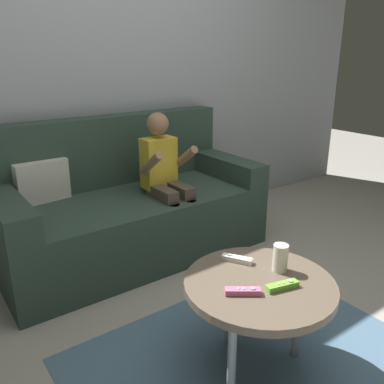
{
  "coord_description": "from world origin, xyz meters",
  "views": [
    {
      "loc": [
        -1.33,
        -1.03,
        1.33
      ],
      "look_at": [
        -0.1,
        0.67,
        0.61
      ],
      "focal_mm": 38.11,
      "sensor_mm": 36.0,
      "label": 1
    }
  ],
  "objects_px": {
    "game_remote_lime_near_edge": "(282,286)",
    "game_remote_white_far_corner": "(237,259)",
    "coffee_table": "(259,289)",
    "soda_can": "(280,258)",
    "game_remote_pink_center": "(243,291)",
    "person_seated_on_couch": "(166,177)",
    "couch": "(128,209)"
  },
  "relations": [
    {
      "from": "couch",
      "to": "person_seated_on_couch",
      "type": "height_order",
      "value": "person_seated_on_couch"
    },
    {
      "from": "game_remote_lime_near_edge",
      "to": "game_remote_white_far_corner",
      "type": "relative_size",
      "value": 1.04
    },
    {
      "from": "game_remote_white_far_corner",
      "to": "couch",
      "type": "bearing_deg",
      "value": 87.82
    },
    {
      "from": "person_seated_on_couch",
      "to": "soda_can",
      "type": "xyz_separation_m",
      "value": [
        -0.14,
        -1.13,
        -0.06
      ]
    },
    {
      "from": "person_seated_on_couch",
      "to": "coffee_table",
      "type": "relative_size",
      "value": 1.53
    },
    {
      "from": "game_remote_lime_near_edge",
      "to": "coffee_table",
      "type": "bearing_deg",
      "value": 110.19
    },
    {
      "from": "person_seated_on_couch",
      "to": "soda_can",
      "type": "distance_m",
      "value": 1.14
    },
    {
      "from": "person_seated_on_couch",
      "to": "game_remote_lime_near_edge",
      "type": "distance_m",
      "value": 1.27
    },
    {
      "from": "game_remote_pink_center",
      "to": "soda_can",
      "type": "bearing_deg",
      "value": 9.29
    },
    {
      "from": "person_seated_on_couch",
      "to": "game_remote_pink_center",
      "type": "distance_m",
      "value": 1.24
    },
    {
      "from": "game_remote_lime_near_edge",
      "to": "game_remote_white_far_corner",
      "type": "height_order",
      "value": "same"
    },
    {
      "from": "soda_can",
      "to": "game_remote_lime_near_edge",
      "type": "bearing_deg",
      "value": -133.32
    },
    {
      "from": "coffee_table",
      "to": "game_remote_pink_center",
      "type": "xyz_separation_m",
      "value": [
        -0.12,
        -0.03,
        0.05
      ]
    },
    {
      "from": "coffee_table",
      "to": "game_remote_lime_near_edge",
      "type": "height_order",
      "value": "game_remote_lime_near_edge"
    },
    {
      "from": "couch",
      "to": "soda_can",
      "type": "height_order",
      "value": "couch"
    },
    {
      "from": "game_remote_lime_near_edge",
      "to": "person_seated_on_couch",
      "type": "bearing_deg",
      "value": 78.96
    },
    {
      "from": "game_remote_lime_near_edge",
      "to": "game_remote_white_far_corner",
      "type": "distance_m",
      "value": 0.27
    },
    {
      "from": "coffee_table",
      "to": "game_remote_white_far_corner",
      "type": "relative_size",
      "value": 4.55
    },
    {
      "from": "game_remote_pink_center",
      "to": "person_seated_on_couch",
      "type": "bearing_deg",
      "value": 71.31
    },
    {
      "from": "game_remote_lime_near_edge",
      "to": "game_remote_pink_center",
      "type": "height_order",
      "value": "same"
    },
    {
      "from": "coffee_table",
      "to": "game_remote_pink_center",
      "type": "height_order",
      "value": "game_remote_pink_center"
    },
    {
      "from": "couch",
      "to": "game_remote_white_far_corner",
      "type": "height_order",
      "value": "couch"
    },
    {
      "from": "game_remote_pink_center",
      "to": "soda_can",
      "type": "distance_m",
      "value": 0.26
    },
    {
      "from": "soda_can",
      "to": "couch",
      "type": "bearing_deg",
      "value": 92.28
    },
    {
      "from": "couch",
      "to": "game_remote_pink_center",
      "type": "xyz_separation_m",
      "value": [
        -0.2,
        -1.36,
        0.13
      ]
    },
    {
      "from": "soda_can",
      "to": "coffee_table",
      "type": "bearing_deg",
      "value": -175.0
    },
    {
      "from": "coffee_table",
      "to": "soda_can",
      "type": "bearing_deg",
      "value": 5.0
    },
    {
      "from": "soda_can",
      "to": "game_remote_white_far_corner",
      "type": "bearing_deg",
      "value": 119.63
    },
    {
      "from": "person_seated_on_couch",
      "to": "coffee_table",
      "type": "bearing_deg",
      "value": -103.56
    },
    {
      "from": "person_seated_on_couch",
      "to": "game_remote_white_far_corner",
      "type": "relative_size",
      "value": 6.96
    },
    {
      "from": "person_seated_on_couch",
      "to": "game_remote_pink_center",
      "type": "relative_size",
      "value": 7.22
    },
    {
      "from": "game_remote_pink_center",
      "to": "coffee_table",
      "type": "bearing_deg",
      "value": 13.89
    }
  ]
}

